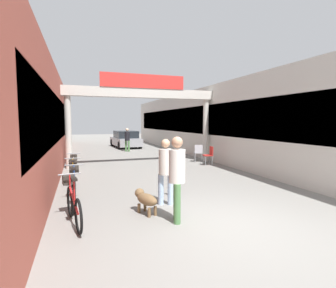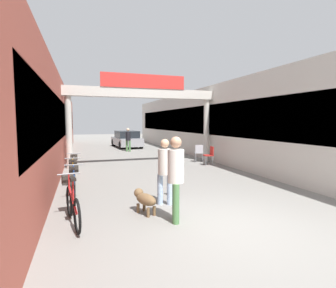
{
  "view_description": "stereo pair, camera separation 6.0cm",
  "coord_description": "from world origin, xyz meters",
  "px_view_note": "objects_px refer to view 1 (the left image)",
  "views": [
    {
      "loc": [
        -2.91,
        -4.3,
        2.07
      ],
      "look_at": [
        0.0,
        4.24,
        1.3
      ],
      "focal_mm": 28.0,
      "sensor_mm": 36.0,
      "label": 1
    },
    {
      "loc": [
        -2.85,
        -4.32,
        2.07
      ],
      "look_at": [
        0.0,
        4.24,
        1.3
      ],
      "focal_mm": 28.0,
      "sensor_mm": 36.0,
      "label": 2
    }
  ],
  "objects_px": {
    "pedestrian_with_dog": "(166,167)",
    "pedestrian_companion": "(177,173)",
    "bicycle_silver_farthest": "(74,170)",
    "pedestrian_carrying_crate": "(127,138)",
    "dog_on_leash": "(145,199)",
    "bicycle_red_nearest": "(73,202)",
    "bollard_post_metal": "(178,178)",
    "cafe_chair_red_nearer": "(209,154)",
    "parked_car_silver": "(126,139)",
    "bicycle_orange_third": "(73,177)",
    "bicycle_blue_second": "(74,188)",
    "cafe_chair_aluminium_farther": "(198,151)"
  },
  "relations": [
    {
      "from": "pedestrian_companion",
      "to": "bicycle_red_nearest",
      "type": "relative_size",
      "value": 1.06
    },
    {
      "from": "pedestrian_companion",
      "to": "bicycle_silver_farthest",
      "type": "bearing_deg",
      "value": 115.21
    },
    {
      "from": "bicycle_red_nearest",
      "to": "cafe_chair_aluminium_farther",
      "type": "relative_size",
      "value": 1.88
    },
    {
      "from": "bicycle_orange_third",
      "to": "bicycle_silver_farthest",
      "type": "distance_m",
      "value": 1.26
    },
    {
      "from": "bicycle_orange_third",
      "to": "cafe_chair_red_nearer",
      "type": "height_order",
      "value": "bicycle_orange_third"
    },
    {
      "from": "pedestrian_with_dog",
      "to": "parked_car_silver",
      "type": "distance_m",
      "value": 15.05
    },
    {
      "from": "bicycle_silver_farthest",
      "to": "pedestrian_carrying_crate",
      "type": "bearing_deg",
      "value": 68.81
    },
    {
      "from": "pedestrian_with_dog",
      "to": "pedestrian_companion",
      "type": "height_order",
      "value": "pedestrian_companion"
    },
    {
      "from": "dog_on_leash",
      "to": "bicycle_red_nearest",
      "type": "xyz_separation_m",
      "value": [
        -1.54,
        -0.06,
        0.1
      ]
    },
    {
      "from": "bicycle_blue_second",
      "to": "parked_car_silver",
      "type": "xyz_separation_m",
      "value": [
        3.7,
        14.27,
        0.21
      ]
    },
    {
      "from": "bicycle_blue_second",
      "to": "cafe_chair_aluminium_farther",
      "type": "distance_m",
      "value": 8.0
    },
    {
      "from": "parked_car_silver",
      "to": "bicycle_blue_second",
      "type": "bearing_deg",
      "value": -104.55
    },
    {
      "from": "bicycle_blue_second",
      "to": "bicycle_orange_third",
      "type": "relative_size",
      "value": 1.0
    },
    {
      "from": "bicycle_silver_farthest",
      "to": "bollard_post_metal",
      "type": "xyz_separation_m",
      "value": [
        2.69,
        -2.91,
        0.12
      ]
    },
    {
      "from": "bicycle_silver_farthest",
      "to": "parked_car_silver",
      "type": "distance_m",
      "value": 12.28
    },
    {
      "from": "pedestrian_with_dog",
      "to": "dog_on_leash",
      "type": "distance_m",
      "value": 0.99
    },
    {
      "from": "bollard_post_metal",
      "to": "pedestrian_with_dog",
      "type": "bearing_deg",
      "value": -142.69
    },
    {
      "from": "bicycle_silver_farthest",
      "to": "parked_car_silver",
      "type": "height_order",
      "value": "parked_car_silver"
    },
    {
      "from": "bicycle_orange_third",
      "to": "bicycle_silver_farthest",
      "type": "relative_size",
      "value": 1.0
    },
    {
      "from": "pedestrian_carrying_crate",
      "to": "bicycle_blue_second",
      "type": "bearing_deg",
      "value": -106.41
    },
    {
      "from": "bollard_post_metal",
      "to": "cafe_chair_red_nearer",
      "type": "xyz_separation_m",
      "value": [
        3.38,
        4.64,
        -0.02
      ]
    },
    {
      "from": "pedestrian_with_dog",
      "to": "bicycle_blue_second",
      "type": "bearing_deg",
      "value": 162.01
    },
    {
      "from": "bicycle_orange_third",
      "to": "bicycle_silver_farthest",
      "type": "bearing_deg",
      "value": 90.03
    },
    {
      "from": "bicycle_red_nearest",
      "to": "bollard_post_metal",
      "type": "xyz_separation_m",
      "value": [
        2.65,
        0.89,
        0.12
      ]
    },
    {
      "from": "pedestrian_carrying_crate",
      "to": "parked_car_silver",
      "type": "relative_size",
      "value": 0.4
    },
    {
      "from": "bicycle_orange_third",
      "to": "pedestrian_with_dog",
      "type": "bearing_deg",
      "value": -42.35
    },
    {
      "from": "pedestrian_with_dog",
      "to": "parked_car_silver",
      "type": "bearing_deg",
      "value": 84.1
    },
    {
      "from": "bicycle_red_nearest",
      "to": "bicycle_orange_third",
      "type": "height_order",
      "value": "same"
    },
    {
      "from": "bicycle_red_nearest",
      "to": "cafe_chair_red_nearer",
      "type": "relative_size",
      "value": 1.88
    },
    {
      "from": "pedestrian_companion",
      "to": "dog_on_leash",
      "type": "relative_size",
      "value": 2.33
    },
    {
      "from": "bicycle_blue_second",
      "to": "bicycle_silver_farthest",
      "type": "relative_size",
      "value": 1.0
    },
    {
      "from": "pedestrian_carrying_crate",
      "to": "cafe_chair_aluminium_farther",
      "type": "xyz_separation_m",
      "value": [
        2.63,
        -5.89,
        -0.39
      ]
    },
    {
      "from": "pedestrian_carrying_crate",
      "to": "cafe_chair_red_nearer",
      "type": "relative_size",
      "value": 1.83
    },
    {
      "from": "bicycle_silver_farthest",
      "to": "bicycle_blue_second",
      "type": "bearing_deg",
      "value": -88.88
    },
    {
      "from": "pedestrian_carrying_crate",
      "to": "cafe_chair_red_nearer",
      "type": "height_order",
      "value": "pedestrian_carrying_crate"
    },
    {
      "from": "bicycle_red_nearest",
      "to": "parked_car_silver",
      "type": "relative_size",
      "value": 0.41
    },
    {
      "from": "pedestrian_carrying_crate",
      "to": "parked_car_silver",
      "type": "xyz_separation_m",
      "value": [
        0.39,
        3.02,
        -0.28
      ]
    },
    {
      "from": "dog_on_leash",
      "to": "cafe_chair_red_nearer",
      "type": "bearing_deg",
      "value": 50.62
    },
    {
      "from": "bollard_post_metal",
      "to": "parked_car_silver",
      "type": "distance_m",
      "value": 14.65
    },
    {
      "from": "pedestrian_with_dog",
      "to": "bicycle_red_nearest",
      "type": "distance_m",
      "value": 2.29
    },
    {
      "from": "bicycle_silver_farthest",
      "to": "cafe_chair_aluminium_farther",
      "type": "height_order",
      "value": "bicycle_silver_farthest"
    },
    {
      "from": "pedestrian_carrying_crate",
      "to": "bicycle_silver_farthest",
      "type": "distance_m",
      "value": 9.32
    },
    {
      "from": "bicycle_blue_second",
      "to": "pedestrian_companion",
      "type": "bearing_deg",
      "value": -42.22
    },
    {
      "from": "bicycle_orange_third",
      "to": "pedestrian_companion",
      "type": "bearing_deg",
      "value": -56.6
    },
    {
      "from": "pedestrian_with_dog",
      "to": "bicycle_red_nearest",
      "type": "xyz_separation_m",
      "value": [
        -2.17,
        -0.52,
        -0.5
      ]
    },
    {
      "from": "pedestrian_companion",
      "to": "bicycle_orange_third",
      "type": "xyz_separation_m",
      "value": [
        -2.08,
        3.15,
        -0.58
      ]
    },
    {
      "from": "pedestrian_carrying_crate",
      "to": "dog_on_leash",
      "type": "xyz_separation_m",
      "value": [
        -1.79,
        -12.41,
        -0.59
      ]
    },
    {
      "from": "bicycle_blue_second",
      "to": "bicycle_orange_third",
      "type": "distance_m",
      "value": 1.31
    },
    {
      "from": "bicycle_silver_farthest",
      "to": "cafe_chair_aluminium_farther",
      "type": "xyz_separation_m",
      "value": [
        5.99,
        2.78,
        0.1
      ]
    },
    {
      "from": "bicycle_silver_farthest",
      "to": "bollard_post_metal",
      "type": "distance_m",
      "value": 3.97
    }
  ]
}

